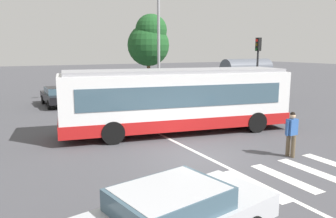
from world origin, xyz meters
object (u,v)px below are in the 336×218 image
at_px(city_transit_bus, 177,100).
at_px(parked_car_black, 58,95).
at_px(traffic_light_far_corner, 258,61).
at_px(twin_arm_street_lamp, 159,20).
at_px(parked_car_teal, 157,89).
at_px(background_tree_right, 149,41).
at_px(bus_stop_shelter, 246,69).
at_px(foreground_sedan, 172,215).
at_px(pedestrian_crossing_street, 292,132).
at_px(parked_car_blue, 126,90).
at_px(parked_car_champagne, 91,92).

relative_size(city_transit_bus, parked_car_black, 2.53).
bearing_deg(traffic_light_far_corner, twin_arm_street_lamp, 146.32).
distance_m(city_transit_bus, parked_car_teal, 12.03).
distance_m(parked_car_teal, background_tree_right, 7.85).
distance_m(bus_stop_shelter, background_tree_right, 11.20).
xyz_separation_m(foreground_sedan, bus_stop_shelter, (15.55, 15.73, 1.65)).
distance_m(parked_car_black, bus_stop_shelter, 14.86).
xyz_separation_m(city_transit_bus, parked_car_teal, (4.38, 11.17, -0.82)).
distance_m(foreground_sedan, parked_car_teal, 21.68).
height_order(parked_car_teal, twin_arm_street_lamp, twin_arm_street_lamp).
bearing_deg(background_tree_right, pedestrian_crossing_street, -101.77).
bearing_deg(background_tree_right, bus_stop_shelter, -68.48).
distance_m(pedestrian_crossing_street, background_tree_right, 23.58).
bearing_deg(city_transit_bus, traffic_light_far_corner, 24.34).
bearing_deg(parked_car_black, bus_stop_shelter, -13.88).
bearing_deg(twin_arm_street_lamp, parked_car_blue, 108.19).
bearing_deg(parked_car_teal, foreground_sedan, -115.34).
relative_size(pedestrian_crossing_street, parked_car_blue, 0.38).
relative_size(parked_car_blue, bus_stop_shelter, 1.04).
bearing_deg(twin_arm_street_lamp, city_transit_bus, -110.40).
height_order(foreground_sedan, parked_car_teal, same).
height_order(parked_car_teal, traffic_light_far_corner, traffic_light_far_corner).
xyz_separation_m(pedestrian_crossing_street, bus_stop_shelter, (8.75, 12.60, 1.45)).
distance_m(parked_car_black, twin_arm_street_lamp, 8.98).
relative_size(city_transit_bus, bus_stop_shelter, 2.60).
relative_size(parked_car_teal, bus_stop_shelter, 1.04).
bearing_deg(parked_car_blue, parked_car_teal, -2.70).
bearing_deg(parked_car_black, parked_car_blue, 4.72).
height_order(pedestrian_crossing_street, background_tree_right, background_tree_right).
bearing_deg(parked_car_black, pedestrian_crossing_street, -70.93).
xyz_separation_m(parked_car_teal, bus_stop_shelter, (6.27, -3.86, 1.65)).
relative_size(traffic_light_far_corner, background_tree_right, 0.64).
xyz_separation_m(pedestrian_crossing_street, parked_car_black, (-5.58, 16.15, -0.20)).
height_order(parked_car_blue, bus_stop_shelter, bus_stop_shelter).
height_order(parked_car_champagne, traffic_light_far_corner, traffic_light_far_corner).
distance_m(twin_arm_street_lamp, background_tree_right, 10.48).
bearing_deg(foreground_sedan, city_transit_bus, 59.84).
height_order(city_transit_bus, parked_car_champagne, city_transit_bus).
relative_size(city_transit_bus, parked_car_champagne, 2.49).
bearing_deg(traffic_light_far_corner, city_transit_bus, -155.66).
height_order(parked_car_black, background_tree_right, background_tree_right).
bearing_deg(city_transit_bus, parked_car_champagne, 95.97).
distance_m(traffic_light_far_corner, bus_stop_shelter, 4.02).
bearing_deg(parked_car_blue, pedestrian_crossing_street, -89.39).
xyz_separation_m(pedestrian_crossing_street, background_tree_right, (4.74, 22.77, 3.90)).
height_order(parked_car_teal, background_tree_right, background_tree_right).
height_order(parked_car_champagne, background_tree_right, background_tree_right).
xyz_separation_m(city_transit_bus, bus_stop_shelter, (10.65, 7.31, 0.83)).
height_order(parked_car_black, twin_arm_street_lamp, twin_arm_street_lamp).
bearing_deg(parked_car_champagne, parked_car_black, -172.23).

